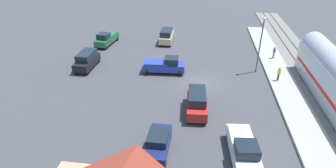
{
  "coord_description": "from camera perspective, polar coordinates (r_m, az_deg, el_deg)",
  "views": [
    {
      "loc": [
        0.05,
        30.23,
        16.08
      ],
      "look_at": [
        3.63,
        2.93,
        1.0
      ],
      "focal_mm": 29.46,
      "sensor_mm": 36.0,
      "label": 1
    }
  ],
  "objects": [
    {
      "name": "pickup_white",
      "position": [
        23.36,
        15.3,
        -12.67
      ],
      "size": [
        2.41,
        5.55,
        2.14
      ],
      "color": "white",
      "rests_on": "ground"
    },
    {
      "name": "pickup_blue",
      "position": [
        35.88,
        -0.71,
        3.9
      ],
      "size": [
        5.5,
        2.71,
        2.14
      ],
      "color": "#283D9E",
      "rests_on": "ground"
    },
    {
      "name": "railway_track",
      "position": [
        36.97,
        28.88,
        -0.78
      ],
      "size": [
        4.8,
        70.0,
        0.3
      ],
      "color": "slate",
      "rests_on": "ground"
    },
    {
      "name": "platform",
      "position": [
        35.62,
        22.95,
        -0.33
      ],
      "size": [
        3.2,
        46.0,
        0.3
      ],
      "color": "#A8A399",
      "rests_on": "ground"
    },
    {
      "name": "pickup_green",
      "position": [
        46.65,
        -12.61,
        9.18
      ],
      "size": [
        2.61,
        5.6,
        2.14
      ],
      "color": "#236638",
      "rests_on": "ground"
    },
    {
      "name": "light_pole_near_platform",
      "position": [
        36.6,
        18.72,
        8.97
      ],
      "size": [
        0.44,
        0.44,
        7.32
      ],
      "color": "#515156",
      "rests_on": "ground"
    },
    {
      "name": "pedestrian_on_platform",
      "position": [
        35.86,
        21.98,
        2.11
      ],
      "size": [
        0.36,
        0.36,
        1.71
      ],
      "color": "#333338",
      "rests_on": "platform"
    },
    {
      "name": "ground_plane",
      "position": [
        34.24,
        6.67,
        0.48
      ],
      "size": [
        200.0,
        200.0,
        0.0
      ],
      "primitive_type": "plane",
      "color": "#424247"
    },
    {
      "name": "suv_tan",
      "position": [
        46.44,
        -0.32,
        9.95
      ],
      "size": [
        1.98,
        4.91,
        2.22
      ],
      "color": "#C6B284",
      "rests_on": "ground"
    },
    {
      "name": "suv_red",
      "position": [
        28.01,
        5.97,
        -3.69
      ],
      "size": [
        2.22,
        5.0,
        2.22
      ],
      "color": "red",
      "rests_on": "ground"
    },
    {
      "name": "pedestrian_waiting_far",
      "position": [
        42.32,
        21.12,
        6.26
      ],
      "size": [
        0.36,
        0.36,
        1.71
      ],
      "color": "brown",
      "rests_on": "platform"
    },
    {
      "name": "sedan_navy",
      "position": [
        23.35,
        -2.08,
        -11.95
      ],
      "size": [
        1.85,
        4.5,
        1.74
      ],
      "color": "navy",
      "rests_on": "ground"
    },
    {
      "name": "suv_black",
      "position": [
        38.74,
        -16.46,
        4.81
      ],
      "size": [
        2.06,
        4.94,
        2.22
      ],
      "color": "black",
      "rests_on": "ground"
    }
  ]
}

